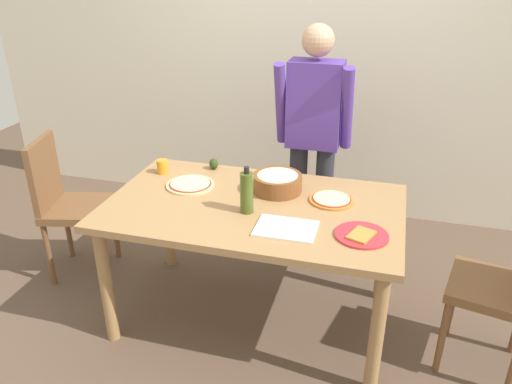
% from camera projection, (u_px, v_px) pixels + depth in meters
% --- Properties ---
extents(ground, '(8.00, 8.00, 0.00)m').
position_uv_depth(ground, '(254.00, 315.00, 3.06)').
color(ground, brown).
extents(wall_back, '(5.60, 0.10, 2.60)m').
position_uv_depth(wall_back, '(310.00, 52.00, 3.89)').
color(wall_back, silver).
rests_on(wall_back, ground).
extents(dining_table, '(1.60, 0.96, 0.76)m').
position_uv_depth(dining_table, '(254.00, 219.00, 2.77)').
color(dining_table, '#A37A4C').
rests_on(dining_table, ground).
extents(person_cook, '(0.49, 0.25, 1.62)m').
position_uv_depth(person_cook, '(313.00, 133.00, 3.27)').
color(person_cook, '#2D2D38').
rests_on(person_cook, ground).
extents(chair_wooden_left, '(0.49, 0.49, 0.95)m').
position_uv_depth(chair_wooden_left, '(66.00, 199.00, 3.28)').
color(chair_wooden_left, brown).
rests_on(chair_wooden_left, ground).
extents(chair_wooden_right, '(0.48, 0.48, 0.95)m').
position_uv_depth(chair_wooden_right, '(510.00, 282.00, 2.46)').
color(chair_wooden_right, brown).
rests_on(chair_wooden_right, ground).
extents(pizza_raw_on_board, '(0.28, 0.28, 0.02)m').
position_uv_depth(pizza_raw_on_board, '(190.00, 185.00, 2.94)').
color(pizza_raw_on_board, beige).
rests_on(pizza_raw_on_board, dining_table).
extents(pizza_cooked_on_tray, '(0.24, 0.24, 0.02)m').
position_uv_depth(pizza_cooked_on_tray, '(331.00, 200.00, 2.76)').
color(pizza_cooked_on_tray, '#C67A33').
rests_on(pizza_cooked_on_tray, dining_table).
extents(plate_with_slice, '(0.26, 0.26, 0.02)m').
position_uv_depth(plate_with_slice, '(361.00, 235.00, 2.42)').
color(plate_with_slice, red).
rests_on(plate_with_slice, dining_table).
extents(popcorn_bowl, '(0.28, 0.28, 0.11)m').
position_uv_depth(popcorn_bowl, '(277.00, 181.00, 2.86)').
color(popcorn_bowl, brown).
rests_on(popcorn_bowl, dining_table).
extents(olive_oil_bottle, '(0.07, 0.07, 0.26)m').
position_uv_depth(olive_oil_bottle, '(247.00, 192.00, 2.60)').
color(olive_oil_bottle, '#47561E').
rests_on(olive_oil_bottle, dining_table).
extents(cup_orange, '(0.07, 0.07, 0.08)m').
position_uv_depth(cup_orange, '(163.00, 167.00, 3.10)').
color(cup_orange, orange).
rests_on(cup_orange, dining_table).
extents(cutting_board_white, '(0.30, 0.22, 0.01)m').
position_uv_depth(cutting_board_white, '(286.00, 229.00, 2.48)').
color(cutting_board_white, white).
rests_on(cutting_board_white, dining_table).
extents(avocado, '(0.06, 0.06, 0.07)m').
position_uv_depth(avocado, '(214.00, 164.00, 3.16)').
color(avocado, '#2D4219').
rests_on(avocado, dining_table).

